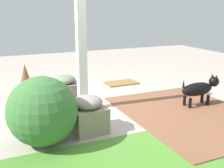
{
  "coord_description": "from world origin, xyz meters",
  "views": [
    {
      "loc": [
        1.7,
        3.93,
        1.58
      ],
      "look_at": [
        -0.08,
        -0.07,
        0.38
      ],
      "focal_mm": 44.93,
      "sensor_mm": 36.0,
      "label": 1
    }
  ],
  "objects_px": {
    "dog": "(200,89)",
    "stone_planter_mid": "(88,114)",
    "stone_planter_nearest": "(66,90)",
    "doormat": "(121,83)",
    "terracotta_pot_spiky": "(26,86)",
    "porch_pillar": "(81,39)",
    "round_shrub": "(42,111)"
  },
  "relations": [
    {
      "from": "round_shrub",
      "to": "dog",
      "type": "relative_size",
      "value": 1.11
    },
    {
      "from": "stone_planter_mid",
      "to": "terracotta_pot_spiky",
      "type": "relative_size",
      "value": 0.69
    },
    {
      "from": "terracotta_pot_spiky",
      "to": "dog",
      "type": "relative_size",
      "value": 0.96
    },
    {
      "from": "dog",
      "to": "stone_planter_mid",
      "type": "bearing_deg",
      "value": 5.71
    },
    {
      "from": "terracotta_pot_spiky",
      "to": "dog",
      "type": "xyz_separation_m",
      "value": [
        -2.6,
        1.15,
        -0.04
      ]
    },
    {
      "from": "stone_planter_nearest",
      "to": "terracotta_pot_spiky",
      "type": "bearing_deg",
      "value": -9.01
    },
    {
      "from": "dog",
      "to": "doormat",
      "type": "height_order",
      "value": "dog"
    },
    {
      "from": "stone_planter_nearest",
      "to": "doormat",
      "type": "xyz_separation_m",
      "value": [
        -1.4,
        -0.72,
        -0.21
      ]
    },
    {
      "from": "porch_pillar",
      "to": "round_shrub",
      "type": "distance_m",
      "value": 1.42
    },
    {
      "from": "stone_planter_mid",
      "to": "round_shrub",
      "type": "relative_size",
      "value": 0.6
    },
    {
      "from": "stone_planter_mid",
      "to": "dog",
      "type": "distance_m",
      "value": 2.02
    },
    {
      "from": "stone_planter_mid",
      "to": "doormat",
      "type": "xyz_separation_m",
      "value": [
        -1.44,
        -1.97,
        -0.22
      ]
    },
    {
      "from": "round_shrub",
      "to": "terracotta_pot_spiky",
      "type": "bearing_deg",
      "value": -90.22
    },
    {
      "from": "stone_planter_mid",
      "to": "round_shrub",
      "type": "distance_m",
      "value": 0.63
    },
    {
      "from": "round_shrub",
      "to": "stone_planter_nearest",
      "type": "bearing_deg",
      "value": -114.78
    },
    {
      "from": "stone_planter_nearest",
      "to": "stone_planter_mid",
      "type": "distance_m",
      "value": 1.26
    },
    {
      "from": "doormat",
      "to": "terracotta_pot_spiky",
      "type": "bearing_deg",
      "value": 16.89
    },
    {
      "from": "terracotta_pot_spiky",
      "to": "doormat",
      "type": "height_order",
      "value": "terracotta_pot_spiky"
    },
    {
      "from": "doormat",
      "to": "round_shrub",
      "type": "bearing_deg",
      "value": 45.7
    },
    {
      "from": "stone_planter_nearest",
      "to": "doormat",
      "type": "relative_size",
      "value": 0.7
    },
    {
      "from": "terracotta_pot_spiky",
      "to": "porch_pillar",
      "type": "bearing_deg",
      "value": 146.36
    },
    {
      "from": "stone_planter_nearest",
      "to": "round_shrub",
      "type": "xyz_separation_m",
      "value": [
        0.63,
        1.37,
        0.19
      ]
    },
    {
      "from": "porch_pillar",
      "to": "round_shrub",
      "type": "height_order",
      "value": "porch_pillar"
    },
    {
      "from": "stone_planter_mid",
      "to": "round_shrub",
      "type": "height_order",
      "value": "round_shrub"
    },
    {
      "from": "round_shrub",
      "to": "doormat",
      "type": "height_order",
      "value": "round_shrub"
    },
    {
      "from": "stone_planter_mid",
      "to": "dog",
      "type": "bearing_deg",
      "value": -174.29
    },
    {
      "from": "stone_planter_nearest",
      "to": "stone_planter_mid",
      "type": "xyz_separation_m",
      "value": [
        0.04,
        1.25,
        0.01
      ]
    },
    {
      "from": "porch_pillar",
      "to": "dog",
      "type": "xyz_separation_m",
      "value": [
        -1.81,
        0.63,
        -0.82
      ]
    },
    {
      "from": "terracotta_pot_spiky",
      "to": "dog",
      "type": "bearing_deg",
      "value": 156.06
    },
    {
      "from": "porch_pillar",
      "to": "stone_planter_mid",
      "type": "height_order",
      "value": "porch_pillar"
    },
    {
      "from": "doormat",
      "to": "porch_pillar",
      "type": "bearing_deg",
      "value": 42.73
    },
    {
      "from": "stone_planter_nearest",
      "to": "dog",
      "type": "relative_size",
      "value": 0.65
    }
  ]
}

